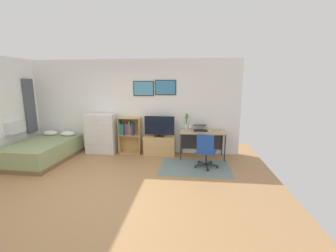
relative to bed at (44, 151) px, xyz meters
name	(u,v)px	position (x,y,z in m)	size (l,w,h in m)	color
ground_plane	(105,187)	(2.22, -1.37, -0.26)	(7.20, 7.20, 0.00)	#A87A4C
wall_back_with_posters	(134,106)	(2.23, 1.05, 1.09)	(6.12, 0.09, 2.70)	white
area_rug	(195,167)	(4.02, -0.13, -0.26)	(1.70, 1.20, 0.01)	slate
bed	(44,151)	(0.00, 0.00, 0.00)	(1.34, 2.03, 0.64)	brown
dresser	(101,134)	(1.29, 0.78, 0.32)	(0.85, 0.46, 1.16)	silver
bookshelf	(129,132)	(2.10, 0.84, 0.36)	(0.63, 0.30, 1.05)	tan
tv_stand	(160,145)	(3.02, 0.80, 0.01)	(0.88, 0.41, 0.54)	tan
television	(159,126)	(3.02, 0.77, 0.57)	(0.85, 0.16, 0.58)	black
desk	(202,135)	(4.22, 0.76, 0.35)	(1.22, 0.62, 0.74)	tan
office_chair	(206,150)	(4.27, -0.14, 0.19)	(0.58, 0.57, 0.86)	#232326
laptop	(200,128)	(4.16, 0.80, 0.54)	(0.42, 0.44, 0.17)	black
computer_mouse	(210,131)	(4.41, 0.69, 0.49)	(0.06, 0.10, 0.03)	silver
bamboo_vase	(186,121)	(3.78, 0.90, 0.72)	(0.09, 0.10, 0.45)	silver
wine_glass	(190,126)	(3.88, 0.66, 0.61)	(0.07, 0.07, 0.18)	silver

